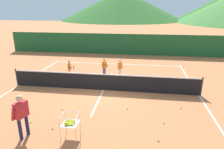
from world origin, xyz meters
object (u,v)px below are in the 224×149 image
at_px(student_1, 104,65).
at_px(tennis_ball_2, 53,128).
at_px(tennis_ball_8, 117,148).
at_px(tennis_ball_1, 163,123).
at_px(instructor, 21,112).
at_px(tennis_ball_6, 31,122).
at_px(tennis_ball_5, 62,109).
at_px(student_2, 120,67).
at_px(tennis_ball_9, 181,108).
at_px(tennis_ball_3, 21,114).
at_px(tennis_net, 103,82).
at_px(student_0, 70,68).
at_px(ball_cart, 70,123).
at_px(tennis_ball_0, 127,109).
at_px(tennis_ball_7, 158,140).

relative_size(student_1, tennis_ball_2, 18.36).
bearing_deg(tennis_ball_8, tennis_ball_1, 47.43).
relative_size(instructor, tennis_ball_6, 24.36).
distance_m(tennis_ball_5, tennis_ball_6, 1.54).
height_order(instructor, tennis_ball_5, instructor).
bearing_deg(student_2, tennis_ball_2, -106.86).
xyz_separation_m(student_1, tennis_ball_9, (4.38, -4.15, -0.72)).
relative_size(tennis_ball_3, tennis_ball_6, 1.00).
height_order(student_2, tennis_ball_5, student_2).
distance_m(tennis_ball_2, tennis_ball_9, 5.78).
distance_m(instructor, tennis_ball_9, 6.83).
relative_size(tennis_net, instructor, 6.44).
relative_size(student_0, tennis_ball_1, 18.06).
bearing_deg(ball_cart, tennis_ball_6, 161.30).
bearing_deg(tennis_ball_8, tennis_net, 105.45).
distance_m(student_2, tennis_ball_6, 6.84).
distance_m(student_0, tennis_ball_0, 5.63).
height_order(tennis_net, tennis_ball_6, tennis_net).
bearing_deg(tennis_ball_6, tennis_ball_3, 143.65).
bearing_deg(instructor, tennis_ball_8, -3.63).
distance_m(tennis_ball_1, tennis_ball_9, 1.70).
relative_size(tennis_ball_5, tennis_ball_6, 1.00).
bearing_deg(tennis_ball_6, tennis_ball_8, -16.68).
bearing_deg(tennis_ball_5, tennis_ball_8, -40.08).
bearing_deg(tennis_ball_0, tennis_ball_2, -143.58).
height_order(student_0, tennis_ball_9, student_0).
xyz_separation_m(instructor, tennis_ball_6, (-0.28, 0.89, -0.96)).
bearing_deg(tennis_ball_1, tennis_ball_3, -178.56).
height_order(tennis_net, tennis_ball_7, tennis_net).
xyz_separation_m(ball_cart, tennis_ball_7, (3.15, 0.20, -0.55)).
relative_size(tennis_net, tennis_ball_5, 156.75).
height_order(tennis_ball_1, tennis_ball_5, same).
bearing_deg(instructor, tennis_ball_1, 17.75).
relative_size(student_0, tennis_ball_6, 18.06).
bearing_deg(tennis_net, tennis_ball_6, -121.05).
height_order(tennis_ball_1, tennis_ball_3, same).
bearing_deg(student_0, tennis_ball_9, -27.22).
bearing_deg(tennis_ball_3, ball_cart, -24.46).
height_order(instructor, tennis_ball_1, instructor).
distance_m(instructor, tennis_ball_3, 2.07).
relative_size(tennis_ball_2, tennis_ball_6, 1.00).
distance_m(ball_cart, tennis_ball_8, 1.88).
relative_size(student_1, tennis_ball_0, 18.36).
bearing_deg(tennis_ball_2, ball_cart, -22.95).
relative_size(student_2, tennis_ball_6, 18.88).
relative_size(tennis_ball_0, tennis_ball_9, 1.00).
xyz_separation_m(instructor, tennis_ball_2, (0.80, 0.60, -0.96)).
relative_size(tennis_net, tennis_ball_3, 156.75).
bearing_deg(student_0, tennis_ball_7, -48.34).
distance_m(student_2, tennis_ball_0, 4.49).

